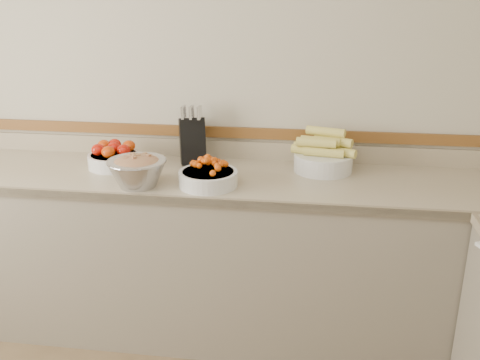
# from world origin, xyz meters

# --- Properties ---
(back_wall) EXTENTS (4.00, 0.00, 4.00)m
(back_wall) POSITION_xyz_m (0.00, 2.00, 1.30)
(back_wall) COLOR #BDB49C
(back_wall) RESTS_ON ground_plane
(counter_back) EXTENTS (4.00, 0.65, 1.08)m
(counter_back) POSITION_xyz_m (0.00, 1.68, 0.45)
(counter_back) COLOR tan
(counter_back) RESTS_ON ground_plane
(knife_block) EXTENTS (0.18, 0.20, 0.33)m
(knife_block) POSITION_xyz_m (0.02, 1.87, 1.03)
(knife_block) COLOR black
(knife_block) RESTS_ON counter_back
(tomato_bowl) EXTENTS (0.28, 0.28, 0.13)m
(tomato_bowl) POSITION_xyz_m (-0.39, 1.74, 0.96)
(tomato_bowl) COLOR silver
(tomato_bowl) RESTS_ON counter_back
(cherry_tomato_bowl) EXTENTS (0.29, 0.29, 0.15)m
(cherry_tomato_bowl) POSITION_xyz_m (0.17, 1.53, 0.95)
(cherry_tomato_bowl) COLOR silver
(cherry_tomato_bowl) RESTS_ON counter_back
(corn_bowl) EXTENTS (0.34, 0.31, 0.23)m
(corn_bowl) POSITION_xyz_m (0.72, 1.84, 0.98)
(corn_bowl) COLOR silver
(corn_bowl) RESTS_ON counter_back
(rhubarb_bowl) EXTENTS (0.29, 0.29, 0.16)m
(rhubarb_bowl) POSITION_xyz_m (-0.17, 1.47, 0.98)
(rhubarb_bowl) COLOR #B2B2BA
(rhubarb_bowl) RESTS_ON counter_back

